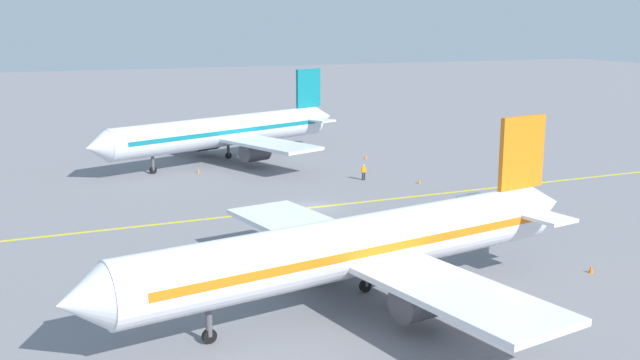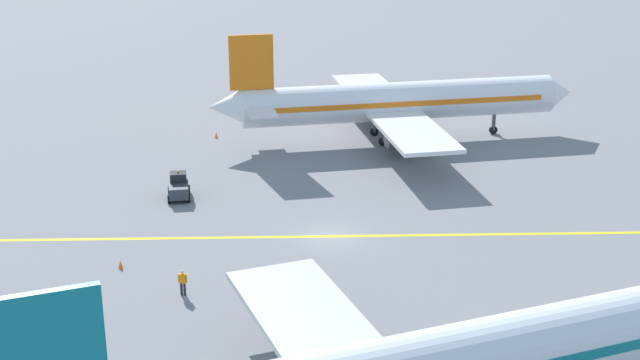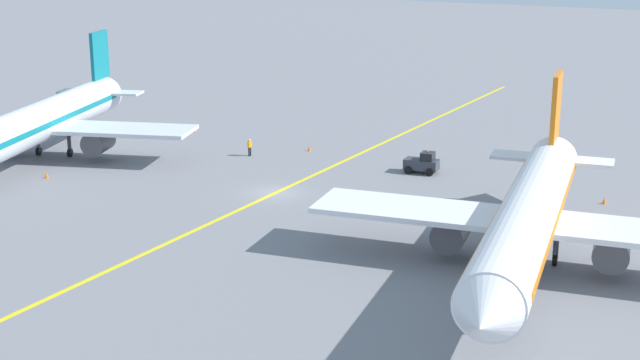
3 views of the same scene
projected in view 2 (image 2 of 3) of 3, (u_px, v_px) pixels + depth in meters
The scene contains 7 objects.
ground_plane at pixel (332, 236), 63.33m from camera, with size 400.00×400.00×0.00m, color slate.
apron_yellow_centreline at pixel (332, 236), 63.33m from camera, with size 0.40×120.00×0.01m, color yellow.
airplane_at_gate at pixel (395, 102), 84.04m from camera, with size 28.48×35.34×10.60m.
baggage_tug_dark at pixel (179, 187), 70.30m from camera, with size 3.19×2.13×2.11m.
ground_crew_worker at pixel (183, 282), 54.45m from camera, with size 0.27×0.58×1.68m.
traffic_cone_mid_apron at pixel (216, 135), 85.79m from camera, with size 0.32×0.32×0.55m, color orange.
traffic_cone_far_edge at pixel (120, 265), 58.27m from camera, with size 0.32×0.32×0.55m, color orange.
Camera 2 is at (58.25, -0.60, 25.18)m, focal length 50.00 mm.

